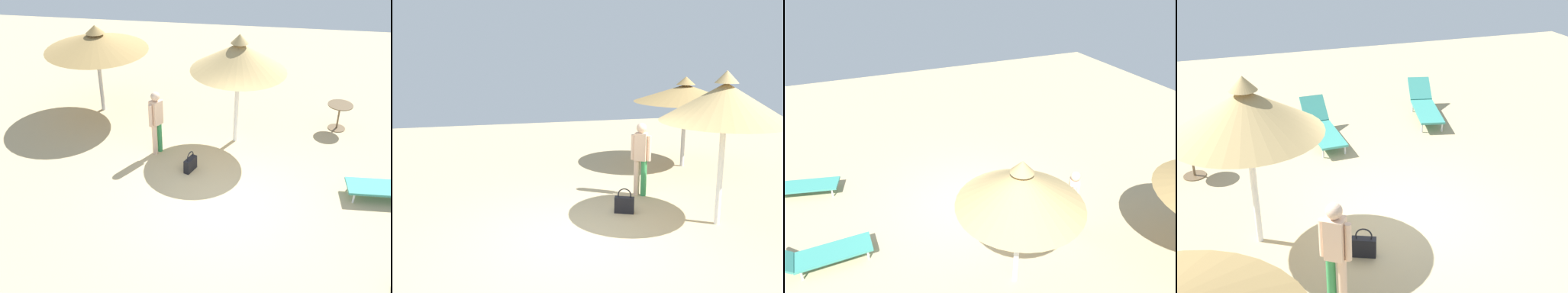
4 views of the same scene
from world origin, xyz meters
The scene contains 5 objects.
ground centered at (0.00, 0.00, -0.05)m, with size 24.00×24.00×0.10m, color tan.
parasol_umbrella_back centered at (3.71, 3.86, 2.05)m, with size 2.81×2.81×2.50m.
parasol_umbrella_far_left centered at (2.53, -0.04, 2.29)m, with size 2.32×2.32×2.84m.
person_standing_near_left centered at (1.69, 1.82, 0.93)m, with size 0.39×0.33×1.64m.
handbag centered at (1.01, 0.89, 0.18)m, with size 0.41×0.28×0.51m.
Camera 2 is at (-1.56, -6.64, 3.17)m, focal length 38.70 mm.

